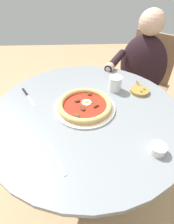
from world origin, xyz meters
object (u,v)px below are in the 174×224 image
(pizza_on_plate, at_px, (85,105))
(diner_person, at_px, (137,87))
(ramekin_capers, at_px, (158,149))
(cafe_chair_diner, at_px, (145,77))
(steak_knife, at_px, (27,94))
(dining_table, at_px, (87,133))
(olive_pan, at_px, (140,91))
(fork_utensil, at_px, (57,158))
(water_glass, at_px, (115,84))

(pizza_on_plate, relative_size, diner_person, 0.29)
(ramekin_capers, relative_size, cafe_chair_diner, 0.08)
(pizza_on_plate, distance_m, steak_knife, 0.36)
(dining_table, height_order, ramekin_capers, ramekin_capers)
(olive_pan, bearing_deg, steak_knife, 90.13)
(olive_pan, height_order, fork_utensil, olive_pan)
(water_glass, xyz_separation_m, olive_pan, (-0.03, -0.15, -0.03))
(pizza_on_plate, bearing_deg, dining_table, -152.64)
(diner_person, bearing_deg, steak_knife, 118.53)
(water_glass, height_order, fork_utensil, water_glass)
(steak_knife, distance_m, fork_utensil, 0.50)
(ramekin_capers, height_order, fork_utensil, ramekin_capers)
(cafe_chair_diner, bearing_deg, water_glass, 143.52)
(dining_table, xyz_separation_m, steak_knife, (0.16, 0.35, 0.18))
(cafe_chair_diner, bearing_deg, dining_table, 141.65)
(pizza_on_plate, bearing_deg, cafe_chair_diner, -39.57)
(water_glass, xyz_separation_m, fork_utensil, (-0.48, 0.31, -0.04))
(water_glass, distance_m, olive_pan, 0.15)
(ramekin_capers, bearing_deg, fork_utensil, 92.34)
(water_glass, height_order, ramekin_capers, water_glass)
(dining_table, xyz_separation_m, fork_utensil, (-0.29, 0.13, 0.18))
(fork_utensil, bearing_deg, olive_pan, -45.22)
(water_glass, xyz_separation_m, steak_knife, (-0.03, 0.52, -0.03))
(ramekin_capers, bearing_deg, steak_knife, 55.35)
(diner_person, relative_size, cafe_chair_diner, 1.25)
(pizza_on_plate, xyz_separation_m, diner_person, (0.58, -0.48, -0.28))
(water_glass, xyz_separation_m, ramekin_capers, (-0.47, -0.10, -0.02))
(water_glass, relative_size, diner_person, 0.08)
(water_glass, relative_size, fork_utensil, 0.54)
(water_glass, xyz_separation_m, diner_person, (0.41, -0.30, -0.30))
(water_glass, height_order, steak_knife, water_glass)
(pizza_on_plate, height_order, ramekin_capers, pizza_on_plate)
(ramekin_capers, distance_m, cafe_chair_diner, 1.07)
(olive_pan, xyz_separation_m, cafe_chair_diner, (0.56, -0.25, -0.23))
(diner_person, xyz_separation_m, cafe_chair_diner, (0.12, -0.10, 0.04))
(ramekin_capers, bearing_deg, water_glass, 12.50)
(cafe_chair_diner, bearing_deg, ramekin_capers, 163.86)
(olive_pan, relative_size, fork_utensil, 0.85)
(steak_knife, height_order, olive_pan, olive_pan)
(steak_knife, bearing_deg, ramekin_capers, -124.65)
(water_glass, height_order, olive_pan, water_glass)
(steak_knife, height_order, cafe_chair_diner, cafe_chair_diner)
(dining_table, bearing_deg, fork_utensil, 155.75)
(pizza_on_plate, height_order, olive_pan, olive_pan)
(fork_utensil, height_order, cafe_chair_diner, cafe_chair_diner)
(steak_knife, relative_size, olive_pan, 1.31)
(steak_knife, bearing_deg, diner_person, -61.47)
(steak_knife, height_order, fork_utensil, steak_knife)
(cafe_chair_diner, bearing_deg, diner_person, 140.99)
(dining_table, xyz_separation_m, ramekin_capers, (-0.28, -0.28, 0.20))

